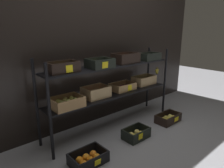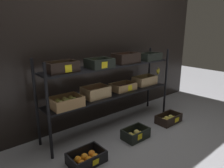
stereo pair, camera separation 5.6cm
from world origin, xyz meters
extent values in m
plane|color=gray|center=(0.00, 0.00, 0.00)|extent=(10.00, 10.00, 0.00)
cube|color=black|center=(0.00, 0.37, 0.93)|extent=(4.29, 0.12, 1.87)
cylinder|color=black|center=(-0.95, -0.17, 0.51)|extent=(0.03, 0.03, 1.01)
cylinder|color=black|center=(0.95, -0.17, 0.51)|extent=(0.03, 0.03, 1.01)
cylinder|color=black|center=(-0.95, 0.17, 0.51)|extent=(0.03, 0.03, 1.01)
cylinder|color=black|center=(0.95, 0.17, 0.51)|extent=(0.03, 0.03, 1.01)
cube|color=black|center=(0.00, 0.00, 0.46)|extent=(1.86, 0.30, 0.02)
cube|color=black|center=(0.00, 0.00, 0.85)|extent=(1.86, 0.30, 0.02)
cube|color=#A87F51|center=(-0.68, -0.02, 0.47)|extent=(0.34, 0.26, 0.01)
cube|color=#A87F51|center=(-0.68, -0.14, 0.53)|extent=(0.34, 0.02, 0.10)
cube|color=#A87F51|center=(-0.68, 0.09, 0.53)|extent=(0.34, 0.02, 0.10)
cube|color=#A87F51|center=(-0.84, -0.02, 0.53)|extent=(0.02, 0.22, 0.10)
cube|color=#A87F51|center=(-0.52, -0.02, 0.53)|extent=(0.02, 0.22, 0.10)
ellipsoid|color=#A6AC55|center=(-0.77, -0.06, 0.52)|extent=(0.07, 0.07, 0.09)
ellipsoid|color=#AFBE58|center=(-0.68, -0.06, 0.52)|extent=(0.07, 0.07, 0.09)
ellipsoid|color=#A8B34B|center=(-0.60, -0.06, 0.52)|extent=(0.07, 0.07, 0.09)
ellipsoid|color=#BDB94D|center=(-0.76, 0.02, 0.52)|extent=(0.07, 0.07, 0.09)
ellipsoid|color=tan|center=(-0.68, 0.02, 0.52)|extent=(0.07, 0.07, 0.09)
ellipsoid|color=#BDB14E|center=(-0.60, 0.01, 0.52)|extent=(0.07, 0.07, 0.09)
cube|color=tan|center=(-0.24, 0.04, 0.47)|extent=(0.32, 0.24, 0.01)
cube|color=tan|center=(-0.24, -0.07, 0.54)|extent=(0.32, 0.02, 0.13)
cube|color=tan|center=(-0.24, 0.15, 0.54)|extent=(0.32, 0.02, 0.13)
cube|color=tan|center=(-0.39, 0.04, 0.54)|extent=(0.02, 0.21, 0.13)
cube|color=tan|center=(-0.08, 0.04, 0.54)|extent=(0.02, 0.21, 0.13)
sphere|color=red|center=(-0.29, 0.01, 0.51)|extent=(0.07, 0.07, 0.07)
sphere|color=red|center=(-0.18, 0.01, 0.51)|extent=(0.07, 0.07, 0.07)
sphere|color=red|center=(-0.29, 0.07, 0.51)|extent=(0.07, 0.07, 0.07)
sphere|color=red|center=(-0.18, 0.07, 0.51)|extent=(0.07, 0.07, 0.07)
cube|color=tan|center=(0.24, 0.04, 0.47)|extent=(0.35, 0.22, 0.01)
cube|color=tan|center=(0.24, -0.06, 0.52)|extent=(0.35, 0.02, 0.09)
cube|color=tan|center=(0.24, 0.15, 0.52)|extent=(0.35, 0.02, 0.09)
cube|color=tan|center=(0.07, 0.04, 0.52)|extent=(0.02, 0.19, 0.09)
cube|color=tan|center=(0.40, 0.04, 0.52)|extent=(0.02, 0.19, 0.09)
sphere|color=#582051|center=(0.13, 0.00, 0.50)|extent=(0.05, 0.05, 0.05)
sphere|color=#5D2C49|center=(0.18, 0.01, 0.50)|extent=(0.05, 0.05, 0.05)
sphere|color=#58244A|center=(0.24, 0.00, 0.50)|extent=(0.05, 0.05, 0.05)
sphere|color=#6C1A4A|center=(0.29, 0.00, 0.50)|extent=(0.05, 0.05, 0.05)
sphere|color=#54175D|center=(0.34, 0.01, 0.50)|extent=(0.05, 0.05, 0.05)
sphere|color=#5F2C5E|center=(0.13, 0.08, 0.50)|extent=(0.05, 0.05, 0.05)
sphere|color=#572D4D|center=(0.18, 0.08, 0.50)|extent=(0.05, 0.05, 0.05)
sphere|color=#6A1C50|center=(0.24, 0.08, 0.50)|extent=(0.05, 0.05, 0.05)
sphere|color=#6A2D4E|center=(0.29, 0.08, 0.50)|extent=(0.05, 0.05, 0.05)
sphere|color=#642450|center=(0.34, 0.08, 0.50)|extent=(0.05, 0.05, 0.05)
cube|color=yellow|center=(0.26, -0.07, 0.52)|extent=(0.07, 0.01, 0.08)
cube|color=tan|center=(0.70, 0.04, 0.47)|extent=(0.37, 0.21, 0.01)
cube|color=tan|center=(0.70, -0.05, 0.54)|extent=(0.37, 0.02, 0.12)
cube|color=tan|center=(0.70, 0.14, 0.54)|extent=(0.37, 0.02, 0.12)
cube|color=tan|center=(0.52, 0.04, 0.54)|extent=(0.02, 0.18, 0.12)
cube|color=tan|center=(0.88, 0.04, 0.54)|extent=(0.02, 0.18, 0.12)
sphere|color=#80B537|center=(0.60, 0.01, 0.51)|extent=(0.07, 0.07, 0.07)
sphere|color=#84BE47|center=(0.70, 0.02, 0.51)|extent=(0.07, 0.07, 0.07)
sphere|color=#94B03C|center=(0.79, 0.02, 0.51)|extent=(0.07, 0.07, 0.07)
sphere|color=#80C730|center=(0.61, 0.07, 0.51)|extent=(0.07, 0.07, 0.07)
sphere|color=#83BB3B|center=(0.70, 0.07, 0.51)|extent=(0.07, 0.07, 0.07)
sphere|color=#82C137|center=(0.79, 0.07, 0.51)|extent=(0.07, 0.07, 0.07)
cube|color=black|center=(-0.69, 0.00, 0.86)|extent=(0.33, 0.21, 0.01)
cube|color=black|center=(-0.69, -0.10, 0.92)|extent=(0.33, 0.02, 0.10)
cube|color=black|center=(-0.69, 0.10, 0.92)|extent=(0.33, 0.02, 0.10)
cube|color=black|center=(-0.85, 0.00, 0.92)|extent=(0.02, 0.18, 0.10)
cube|color=black|center=(-0.54, 0.00, 0.92)|extent=(0.02, 0.18, 0.10)
ellipsoid|color=yellow|center=(-0.77, -0.03, 0.91)|extent=(0.06, 0.06, 0.08)
ellipsoid|color=yellow|center=(-0.69, -0.03, 0.91)|extent=(0.06, 0.06, 0.08)
ellipsoid|color=yellow|center=(-0.61, -0.03, 0.91)|extent=(0.06, 0.06, 0.08)
ellipsoid|color=yellow|center=(-0.78, 0.03, 0.91)|extent=(0.06, 0.06, 0.08)
ellipsoid|color=yellow|center=(-0.69, 0.03, 0.91)|extent=(0.06, 0.06, 0.08)
ellipsoid|color=yellow|center=(-0.62, 0.03, 0.91)|extent=(0.06, 0.06, 0.08)
cube|color=yellow|center=(-0.67, -0.11, 0.91)|extent=(0.08, 0.01, 0.08)
cube|color=black|center=(-0.23, -0.05, 0.86)|extent=(0.30, 0.23, 0.01)
cube|color=black|center=(-0.23, -0.16, 0.92)|extent=(0.30, 0.02, 0.10)
cube|color=black|center=(-0.23, 0.06, 0.92)|extent=(0.30, 0.02, 0.10)
cube|color=black|center=(-0.38, -0.05, 0.92)|extent=(0.02, 0.20, 0.10)
cube|color=black|center=(-0.09, -0.05, 0.92)|extent=(0.02, 0.20, 0.10)
sphere|color=#D7BB4E|center=(-0.28, -0.08, 0.90)|extent=(0.07, 0.07, 0.07)
sphere|color=#E2B457|center=(-0.18, -0.08, 0.90)|extent=(0.07, 0.07, 0.07)
sphere|color=gold|center=(-0.28, -0.02, 0.90)|extent=(0.07, 0.07, 0.07)
sphere|color=gold|center=(-0.18, -0.01, 0.90)|extent=(0.07, 0.07, 0.07)
cube|color=yellow|center=(-0.25, -0.17, 0.90)|extent=(0.08, 0.01, 0.08)
cube|color=black|center=(0.23, -0.01, 0.86)|extent=(0.35, 0.22, 0.01)
cube|color=black|center=(0.23, -0.11, 0.93)|extent=(0.35, 0.02, 0.12)
cube|color=black|center=(0.23, 0.09, 0.93)|extent=(0.35, 0.02, 0.12)
cube|color=black|center=(0.07, -0.01, 0.93)|extent=(0.02, 0.19, 0.12)
cube|color=black|center=(0.40, -0.01, 0.93)|extent=(0.02, 0.19, 0.12)
sphere|color=orange|center=(0.14, -0.04, 0.90)|extent=(0.06, 0.06, 0.06)
sphere|color=orange|center=(0.20, -0.04, 0.90)|extent=(0.06, 0.06, 0.06)
sphere|color=orange|center=(0.27, -0.04, 0.90)|extent=(0.06, 0.06, 0.06)
sphere|color=orange|center=(0.33, -0.04, 0.90)|extent=(0.06, 0.06, 0.06)
sphere|color=orange|center=(0.14, 0.02, 0.90)|extent=(0.06, 0.06, 0.06)
sphere|color=orange|center=(0.20, 0.02, 0.90)|extent=(0.06, 0.06, 0.06)
sphere|color=orange|center=(0.26, 0.02, 0.90)|extent=(0.06, 0.06, 0.06)
sphere|color=orange|center=(0.33, 0.02, 0.90)|extent=(0.06, 0.06, 0.06)
cube|color=black|center=(0.69, -0.04, 0.86)|extent=(0.33, 0.22, 0.01)
cube|color=black|center=(0.69, -0.14, 0.92)|extent=(0.33, 0.02, 0.09)
cube|color=black|center=(0.69, 0.06, 0.92)|extent=(0.33, 0.02, 0.09)
cube|color=black|center=(0.53, -0.04, 0.92)|extent=(0.02, 0.19, 0.09)
cube|color=black|center=(0.85, -0.04, 0.92)|extent=(0.02, 0.19, 0.09)
ellipsoid|color=brown|center=(0.60, -0.07, 0.90)|extent=(0.05, 0.05, 0.07)
ellipsoid|color=brown|center=(0.66, -0.07, 0.90)|extent=(0.05, 0.05, 0.07)
ellipsoid|color=brown|center=(0.72, -0.07, 0.90)|extent=(0.05, 0.05, 0.07)
ellipsoid|color=brown|center=(0.78, -0.07, 0.90)|extent=(0.05, 0.05, 0.07)
ellipsoid|color=brown|center=(0.60, 0.00, 0.90)|extent=(0.05, 0.05, 0.07)
ellipsoid|color=brown|center=(0.66, 0.00, 0.90)|extent=(0.05, 0.05, 0.07)
ellipsoid|color=brown|center=(0.72, -0.01, 0.90)|extent=(0.05, 0.05, 0.07)
ellipsoid|color=brown|center=(0.78, 0.00, 0.90)|extent=(0.05, 0.05, 0.07)
cylinder|color=brown|center=(0.99, 0.02, 0.69)|extent=(0.02, 0.02, 0.02)
ellipsoid|color=yellow|center=(0.96, 0.01, 0.63)|extent=(0.09, 0.03, 0.09)
ellipsoid|color=yellow|center=(0.98, 0.02, 0.63)|extent=(0.06, 0.03, 0.10)
ellipsoid|color=gold|center=(0.99, 0.01, 0.63)|extent=(0.03, 0.03, 0.09)
ellipsoid|color=yellow|center=(1.00, 0.02, 0.63)|extent=(0.06, 0.03, 0.10)
ellipsoid|color=yellow|center=(1.00, 0.03, 0.63)|extent=(0.08, 0.03, 0.09)
cube|color=black|center=(-0.71, -0.45, 0.01)|extent=(0.36, 0.25, 0.01)
cube|color=black|center=(-0.71, -0.57, 0.07)|extent=(0.36, 0.02, 0.11)
cube|color=black|center=(-0.71, -0.34, 0.07)|extent=(0.36, 0.02, 0.11)
cube|color=black|center=(-0.88, -0.45, 0.07)|extent=(0.02, 0.21, 0.11)
cube|color=black|center=(-0.54, -0.45, 0.07)|extent=(0.02, 0.21, 0.11)
sphere|color=orange|center=(-0.79, -0.49, 0.05)|extent=(0.07, 0.07, 0.07)
sphere|color=orange|center=(-0.71, -0.49, 0.05)|extent=(0.07, 0.07, 0.07)
sphere|color=orange|center=(-0.63, -0.49, 0.05)|extent=(0.07, 0.07, 0.07)
sphere|color=orange|center=(-0.79, -0.42, 0.05)|extent=(0.07, 0.07, 0.07)
sphere|color=orange|center=(-0.71, -0.42, 0.05)|extent=(0.07, 0.07, 0.07)
sphere|color=orange|center=(-0.63, -0.42, 0.05)|extent=(0.07, 0.07, 0.07)
cube|color=yellow|center=(-0.68, -0.58, 0.06)|extent=(0.07, 0.01, 0.07)
cube|color=black|center=(0.01, -0.44, 0.01)|extent=(0.32, 0.21, 0.01)
cube|color=black|center=(0.01, -0.54, 0.07)|extent=(0.32, 0.02, 0.12)
cube|color=black|center=(0.01, -0.34, 0.07)|extent=(0.32, 0.02, 0.12)
cube|color=black|center=(-0.14, -0.44, 0.07)|extent=(0.02, 0.18, 0.12)
cube|color=black|center=(0.16, -0.44, 0.07)|extent=(0.02, 0.18, 0.12)
sphere|color=gold|center=(-0.04, -0.47, 0.05)|extent=(0.07, 0.07, 0.07)
sphere|color=#E5C64F|center=(0.07, -0.47, 0.05)|extent=(0.07, 0.07, 0.07)
sphere|color=#D1B751|center=(-0.05, -0.41, 0.05)|extent=(0.07, 0.07, 0.07)
sphere|color=#D5BC58|center=(0.06, -0.41, 0.05)|extent=(0.07, 0.07, 0.07)
cube|color=yellow|center=(-0.03, -0.55, 0.08)|extent=(0.07, 0.01, 0.07)
cube|color=black|center=(0.69, -0.44, 0.01)|extent=(0.37, 0.22, 0.01)
cube|color=black|center=(0.69, -0.54, 0.07)|extent=(0.37, 0.02, 0.11)
cube|color=black|center=(0.69, -0.34, 0.07)|extent=(0.37, 0.02, 0.11)
cube|color=black|center=(0.51, -0.44, 0.07)|extent=(0.02, 0.18, 0.11)
cube|color=black|center=(0.87, -0.44, 0.07)|extent=(0.02, 0.18, 0.11)
sphere|color=gold|center=(0.61, -0.47, 0.05)|extent=(0.07, 0.07, 0.07)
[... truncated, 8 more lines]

